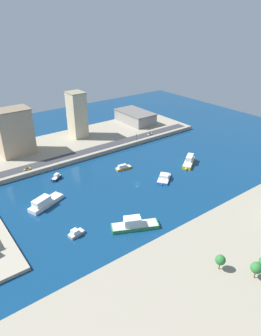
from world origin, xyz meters
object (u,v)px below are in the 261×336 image
object	(u,v)px
yacht_sleek_gray	(76,233)
taxi_yellow_cab	(27,169)
van_white	(150,134)
office_block_beige	(77,115)
ferry_yellow_fast	(189,161)
carpark_squat_concrete	(135,117)
apartment_midrise_tan	(15,132)
ferry_green_doubledeck	(134,224)
patrol_launch_navy	(56,177)
water_taxi_orange	(123,167)
catamaran_blue	(164,178)
traffic_light_waterfront	(137,136)
ferry_white_commuter	(45,202)

from	to	relation	value
yacht_sleek_gray	taxi_yellow_cab	size ratio (longest dim) A/B	2.08
van_white	office_block_beige	bearing A→B (deg)	55.94
ferry_yellow_fast	carpark_squat_concrete	bearing A→B (deg)	-13.33
carpark_squat_concrete	office_block_beige	size ratio (longest dim) A/B	1.06
apartment_midrise_tan	ferry_green_doubledeck	bearing A→B (deg)	-171.69
patrol_launch_navy	taxi_yellow_cab	size ratio (longest dim) A/B	2.01
water_taxi_orange	patrol_launch_navy	world-z (taller)	patrol_launch_navy
yacht_sleek_gray	patrol_launch_navy	bearing A→B (deg)	-15.63
patrol_launch_navy	catamaran_blue	xyz separation A→B (m)	(-49.72, -64.75, 0.05)
patrol_launch_navy	carpark_squat_concrete	distance (m)	140.47
van_white	carpark_squat_concrete	bearing A→B (deg)	-17.53
catamaran_blue	yacht_sleek_gray	bearing A→B (deg)	102.10
carpark_squat_concrete	yacht_sleek_gray	bearing A→B (deg)	132.50
water_taxi_orange	traffic_light_waterfront	size ratio (longest dim) A/B	2.19
ferry_yellow_fast	apartment_midrise_tan	world-z (taller)	apartment_midrise_tan
ferry_green_doubledeck	ferry_white_commuter	bearing A→B (deg)	31.32
ferry_green_doubledeck	van_white	bearing A→B (deg)	-43.69
ferry_green_doubledeck	van_white	world-z (taller)	ferry_green_doubledeck
catamaran_blue	traffic_light_waterfront	distance (m)	74.11
taxi_yellow_cab	catamaran_blue	bearing A→B (deg)	-131.96
patrol_launch_navy	office_block_beige	size ratio (longest dim) A/B	0.24
ferry_white_commuter	carpark_squat_concrete	distance (m)	173.01
ferry_green_doubledeck	van_white	size ratio (longest dim) A/B	5.91
traffic_light_waterfront	carpark_squat_concrete	bearing A→B (deg)	-36.22
ferry_green_doubledeck	taxi_yellow_cab	bearing A→B (deg)	13.91
ferry_white_commuter	taxi_yellow_cab	bearing A→B (deg)	-7.85
office_block_beige	traffic_light_waterfront	xyz separation A→B (m)	(-43.67, -38.82, -17.55)
apartment_midrise_tan	van_white	bearing A→B (deg)	-105.93
ferry_white_commuter	office_block_beige	size ratio (longest dim) A/B	0.61
carpark_squat_concrete	traffic_light_waterfront	xyz separation A→B (m)	(-45.03, 32.98, -1.75)
ferry_white_commuter	yacht_sleek_gray	bearing A→B (deg)	-176.79
office_block_beige	traffic_light_waterfront	world-z (taller)	office_block_beige
patrol_launch_navy	yacht_sleek_gray	world-z (taller)	patrol_launch_navy
water_taxi_orange	taxi_yellow_cab	distance (m)	75.09
office_block_beige	traffic_light_waterfront	bearing A→B (deg)	-138.36
ferry_green_doubledeck	carpark_squat_concrete	world-z (taller)	carpark_squat_concrete
patrol_launch_navy	yacht_sleek_gray	size ratio (longest dim) A/B	0.97
apartment_midrise_tan	office_block_beige	distance (m)	62.18
ferry_green_doubledeck	taxi_yellow_cab	world-z (taller)	ferry_green_doubledeck
yacht_sleek_gray	ferry_yellow_fast	xyz separation A→B (m)	(25.51, -118.54, 1.10)
ferry_yellow_fast	taxi_yellow_cab	world-z (taller)	ferry_yellow_fast
ferry_green_doubledeck	carpark_squat_concrete	xyz separation A→B (m)	(146.19, -113.36, 7.13)
water_taxi_orange	ferry_green_doubledeck	xyz separation A→B (m)	(-65.35, 39.02, 1.02)
ferry_green_doubledeck	catamaran_blue	size ratio (longest dim) A/B	1.57
ferry_white_commuter	carpark_squat_concrete	world-z (taller)	carpark_squat_concrete
water_taxi_orange	ferry_white_commuter	distance (m)	72.53
catamaran_blue	traffic_light_waterfront	size ratio (longest dim) A/B	2.80
taxi_yellow_cab	office_block_beige	bearing A→B (deg)	-58.37
ferry_white_commuter	catamaran_blue	distance (m)	88.39
ferry_yellow_fast	taxi_yellow_cab	xyz separation A→B (m)	(63.43, 113.82, 1.88)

